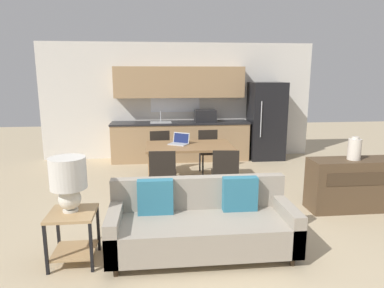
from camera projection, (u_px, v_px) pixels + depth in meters
ground_plane at (207, 252)px, 3.89m from camera, size 20.00×20.00×0.00m
wall_back at (179, 101)px, 8.13m from camera, size 6.40×0.07×2.70m
kitchen_counter at (181, 124)px, 7.94m from camera, size 3.17×0.65×2.15m
refrigerator at (266, 121)px, 8.04m from camera, size 0.79×0.72×1.80m
dining_table at (189, 148)px, 6.08m from camera, size 1.52×0.94×0.75m
couch at (201, 224)px, 3.85m from camera, size 2.04×0.80×0.83m
side_table at (73, 229)px, 3.62m from camera, size 0.48×0.48×0.57m
table_lamp at (68, 179)px, 3.55m from camera, size 0.38×0.38×0.58m
credenza at (351, 184)px, 5.05m from camera, size 1.27×0.45×0.77m
vase at (354, 149)px, 4.94m from camera, size 0.19×0.19×0.34m
dining_chair_near_left at (163, 173)px, 5.28m from camera, size 0.44×0.44×0.86m
dining_chair_near_right at (225, 172)px, 5.32m from camera, size 0.47×0.47×0.86m
dining_chair_far_right at (209, 149)px, 6.95m from camera, size 0.44×0.44×0.86m
dining_chair_far_left at (161, 150)px, 6.84m from camera, size 0.47×0.47×0.86m
laptop at (180, 141)px, 6.14m from camera, size 0.41×0.38×0.20m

